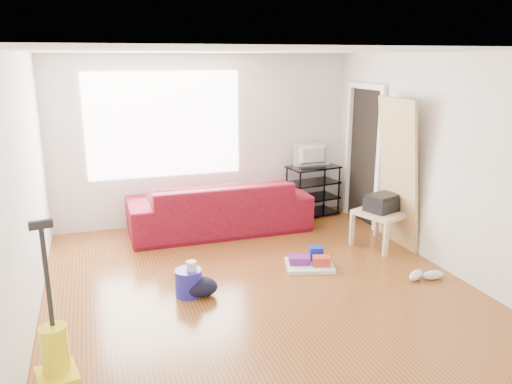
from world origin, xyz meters
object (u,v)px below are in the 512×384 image
object	(u,v)px
bucket	(189,295)
vacuum	(56,362)
side_table	(382,216)
cleaning_tray	(310,262)
sofa	(220,230)
tv_stand	(313,190)
backpack	(200,295)

from	to	relation	value
bucket	vacuum	distance (m)	1.78
side_table	cleaning_tray	world-z (taller)	side_table
side_table	sofa	bearing A→B (deg)	146.41
sofa	bucket	bearing A→B (deg)	66.49
tv_stand	cleaning_tray	distance (m)	2.10
sofa	bucket	xyz separation A→B (m)	(-0.82, -1.88, 0.00)
vacuum	backpack	bearing A→B (deg)	30.08
side_table	backpack	xyz separation A→B (m)	(-2.60, -0.68, -0.41)
tv_stand	bucket	distance (m)	3.26
cleaning_tray	vacuum	bearing A→B (deg)	-151.01
side_table	cleaning_tray	xyz separation A→B (m)	(-1.18, -0.35, -0.35)
sofa	tv_stand	world-z (taller)	tv_stand
sofa	vacuum	size ratio (longest dim) A/B	1.90
side_table	backpack	size ratio (longest dim) A/B	2.09
tv_stand	cleaning_tray	world-z (taller)	tv_stand
bucket	vacuum	size ratio (longest dim) A/B	0.21
sofa	bucket	size ratio (longest dim) A/B	8.98
side_table	tv_stand	bearing A→B (deg)	101.09
bucket	side_table	bearing A→B (deg)	12.86
side_table	cleaning_tray	size ratio (longest dim) A/B	1.18
tv_stand	backpack	bearing A→B (deg)	-145.41
side_table	bucket	bearing A→B (deg)	-167.14
backpack	vacuum	distance (m)	1.83
sofa	side_table	distance (m)	2.31
bucket	cleaning_tray	distance (m)	1.56
sofa	vacuum	world-z (taller)	vacuum
tv_stand	side_table	xyz separation A→B (m)	(0.30, -1.53, 0.00)
side_table	vacuum	size ratio (longest dim) A/B	0.58
side_table	vacuum	bearing A→B (deg)	-154.52
sofa	cleaning_tray	bearing A→B (deg)	114.01
tv_stand	vacuum	world-z (taller)	vacuum
side_table	bucket	size ratio (longest dim) A/B	2.72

